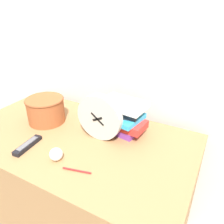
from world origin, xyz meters
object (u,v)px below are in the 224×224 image
(desk_clock, at_px, (99,117))
(pen, at_px, (77,170))
(book_stack, at_px, (123,116))
(crumpled_paper_ball, at_px, (56,154))
(tv_remote, at_px, (28,145))
(basket, at_px, (46,109))

(desk_clock, bearing_deg, pen, -80.14)
(book_stack, bearing_deg, crumpled_paper_ball, -112.88)
(desk_clock, relative_size, crumpled_paper_ball, 4.07)
(desk_clock, bearing_deg, book_stack, 58.66)
(tv_remote, height_order, pen, tv_remote)
(basket, relative_size, pen, 1.73)
(basket, height_order, pen, basket)
(tv_remote, distance_m, pen, 0.31)
(book_stack, xyz_separation_m, crumpled_paper_ball, (-0.15, -0.36, -0.06))
(crumpled_paper_ball, bearing_deg, book_stack, 67.12)
(crumpled_paper_ball, bearing_deg, pen, -8.04)
(desk_clock, relative_size, pen, 1.91)
(tv_remote, bearing_deg, desk_clock, 41.72)
(tv_remote, bearing_deg, book_stack, 46.47)
(basket, relative_size, tv_remote, 1.30)
(crumpled_paper_ball, relative_size, pen, 0.47)
(basket, height_order, crumpled_paper_ball, basket)
(desk_clock, xyz_separation_m, crumpled_paper_ball, (-0.08, -0.24, -0.09))
(book_stack, distance_m, crumpled_paper_ball, 0.39)
(crumpled_paper_ball, distance_m, pen, 0.13)
(book_stack, bearing_deg, tv_remote, -133.53)
(desk_clock, bearing_deg, tv_remote, -138.28)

